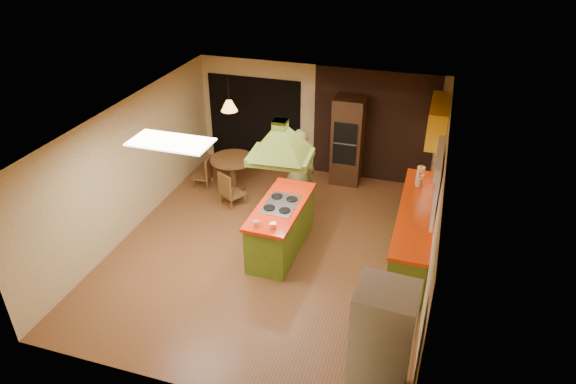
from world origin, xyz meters
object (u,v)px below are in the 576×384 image
(kitchen_island, at_px, (281,227))
(refrigerator, at_px, (382,344))
(dining_table, at_px, (233,167))
(canister_large, at_px, (421,172))
(wall_oven, at_px, (348,141))
(man, at_px, (299,173))

(kitchen_island, height_order, refrigerator, refrigerator)
(kitchen_island, xyz_separation_m, dining_table, (-1.70, 1.86, 0.03))
(refrigerator, bearing_deg, dining_table, 134.09)
(kitchen_island, distance_m, refrigerator, 3.40)
(dining_table, xyz_separation_m, canister_large, (3.93, -0.09, 0.53))
(wall_oven, xyz_separation_m, dining_table, (-2.28, -1.05, -0.48))
(man, height_order, wall_oven, wall_oven)
(kitchen_island, bearing_deg, refrigerator, -49.46)
(canister_large, bearing_deg, dining_table, 178.68)
(refrigerator, bearing_deg, man, 122.77)
(refrigerator, relative_size, canister_large, 7.75)
(refrigerator, distance_m, canister_large, 4.40)
(kitchen_island, xyz_separation_m, refrigerator, (2.13, -2.62, 0.38))
(kitchen_island, bearing_deg, wall_oven, 80.05)
(kitchen_island, xyz_separation_m, man, (-0.05, 1.29, 0.44))
(man, height_order, refrigerator, man)
(man, bearing_deg, wall_oven, -125.99)
(kitchen_island, bearing_deg, dining_table, 133.80)
(wall_oven, relative_size, canister_large, 8.89)
(man, relative_size, wall_oven, 0.93)
(refrigerator, height_order, wall_oven, wall_oven)
(man, xyz_separation_m, canister_large, (2.28, 0.48, 0.12))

